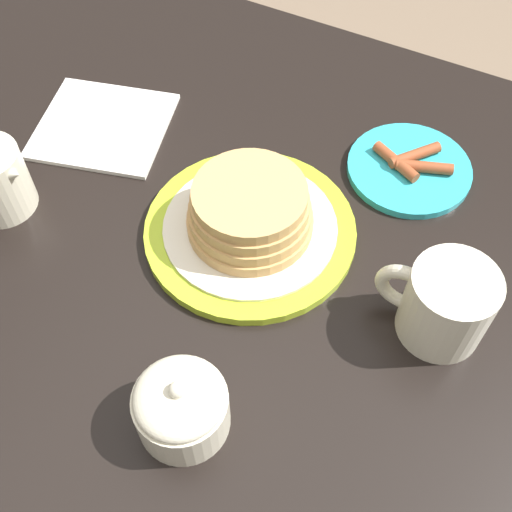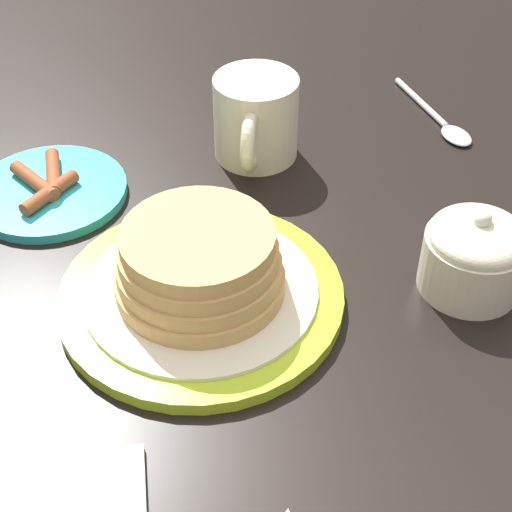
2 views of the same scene
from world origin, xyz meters
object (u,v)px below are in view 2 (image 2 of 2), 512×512
Objects in this scene: pancake_plate at (200,277)px; sugar_bowl at (474,254)px; side_plate_bacon at (49,190)px; coffee_mug at (256,118)px; spoon at (443,124)px.

sugar_bowl is at bearing 102.05° from pancake_plate.
coffee_mug is at bearing 116.53° from side_plate_bacon.
side_plate_bacon is at bearing -126.26° from pancake_plate.
coffee_mug is 0.22m from spoon.
spoon is at bearing 112.42° from coffee_mug.
side_plate_bacon is at bearing -65.53° from spoon.
pancake_plate is 2.03× the size of coffee_mug.
sugar_bowl is (0.18, 0.21, -0.01)m from coffee_mug.
side_plate_bacon reaches higher than spoon.
side_plate_bacon is 0.44m from spoon.
side_plate_bacon is 1.05× the size of spoon.
side_plate_bacon is 0.22m from coffee_mug.
pancake_plate is at bearing -35.40° from spoon.
pancake_plate is at bearing 53.74° from side_plate_bacon.
sugar_bowl is at bearing 1.43° from spoon.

